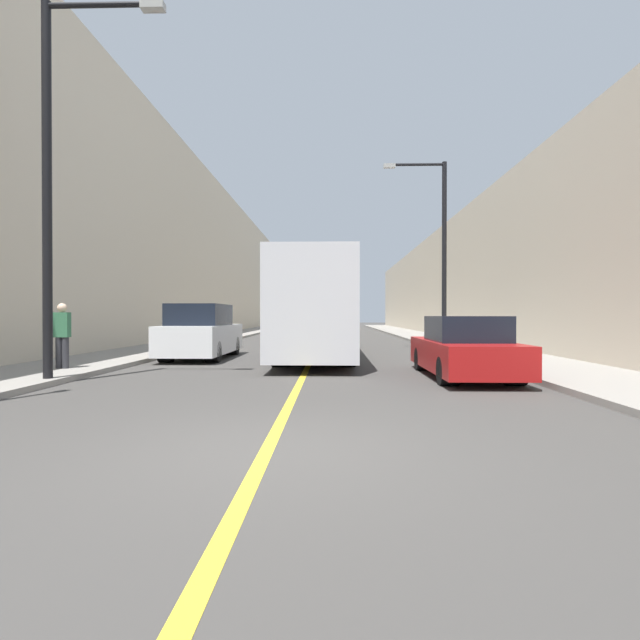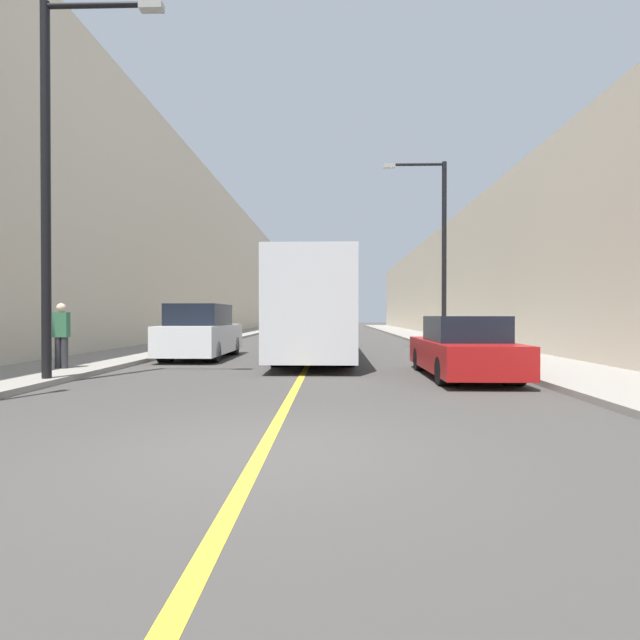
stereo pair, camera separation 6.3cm
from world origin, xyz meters
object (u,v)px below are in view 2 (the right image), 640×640
(street_lamp_left, at_px, (56,165))
(parked_suv_left, at_px, (201,333))
(car_right_near, at_px, (463,350))
(bus, at_px, (317,308))
(pedestrian, at_px, (61,335))
(street_lamp_right, at_px, (439,242))

(street_lamp_left, bearing_deg, parked_suv_left, 77.86)
(parked_suv_left, bearing_deg, street_lamp_left, -102.14)
(car_right_near, relative_size, street_lamp_left, 0.58)
(parked_suv_left, distance_m, car_right_near, 9.25)
(bus, relative_size, parked_suv_left, 2.53)
(bus, xyz_separation_m, pedestrian, (-6.42, -5.71, -0.76))
(bus, relative_size, car_right_near, 2.63)
(street_lamp_left, xyz_separation_m, pedestrian, (-1.01, 2.01, -3.75))
(parked_suv_left, distance_m, street_lamp_left, 7.73)
(bus, distance_m, parked_suv_left, 4.27)
(parked_suv_left, relative_size, car_right_near, 1.04)
(car_right_near, relative_size, street_lamp_right, 0.60)
(pedestrian, bearing_deg, bus, 41.68)
(bus, relative_size, pedestrian, 7.43)
(parked_suv_left, xyz_separation_m, car_right_near, (7.73, -5.07, -0.20))
(bus, xyz_separation_m, street_lamp_left, (-5.41, -7.72, 2.99))
(parked_suv_left, bearing_deg, car_right_near, -33.28)
(street_lamp_right, height_order, pedestrian, street_lamp_right)
(parked_suv_left, height_order, car_right_near, parked_suv_left)
(car_right_near, height_order, street_lamp_right, street_lamp_right)
(car_right_near, bearing_deg, street_lamp_right, 81.76)
(parked_suv_left, relative_size, pedestrian, 2.94)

